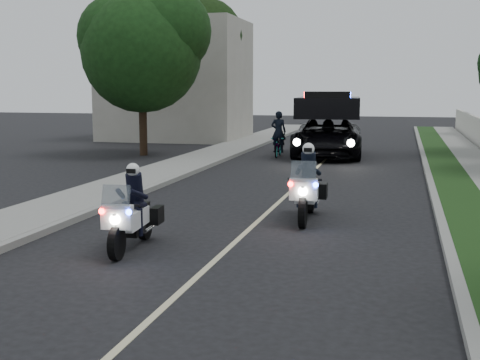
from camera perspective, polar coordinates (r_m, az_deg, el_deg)
name	(u,v)px	position (r m, az deg, el deg)	size (l,w,h in m)	color
ground	(201,273)	(10.64, -3.56, -8.46)	(120.00, 120.00, 0.00)	black
curb_right	(432,188)	(19.93, 17.00, -0.66)	(0.20, 60.00, 0.15)	gray
grass_verge	(456,188)	(19.97, 19.01, -0.73)	(1.20, 60.00, 0.16)	#193814
curb_left	(177,178)	(21.20, -5.72, 0.19)	(0.20, 60.00, 0.15)	gray
sidewalk_left	(147,177)	(21.60, -8.45, 0.30)	(2.00, 60.00, 0.16)	gray
building_far	(176,81)	(38.04, -5.81, 8.97)	(8.00, 6.00, 7.00)	#A8A396
lane_marking	(298,185)	(20.17, 5.29, -0.43)	(0.12, 50.00, 0.01)	#BFB78C
police_moto_left	(133,249)	(12.36, -9.73, -6.17)	(0.68, 1.95, 1.66)	silver
police_moto_right	(307,219)	(14.91, 6.07, -3.59)	(0.74, 2.13, 1.81)	silver
police_suv	(327,156)	(28.70, 7.91, 2.14)	(2.98, 6.43, 3.13)	black
bicycle	(278,157)	(28.30, 3.50, 2.12)	(0.59, 1.70, 0.89)	black
cyclist	(278,157)	(28.30, 3.50, 2.12)	(0.67, 0.44, 1.85)	black
tree_left_near	(144,155)	(29.24, -8.73, 2.24)	(5.42, 5.42, 9.04)	#173D14
tree_left_far	(186,140)	(37.65, -4.92, 3.66)	(5.86, 5.86, 9.76)	black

